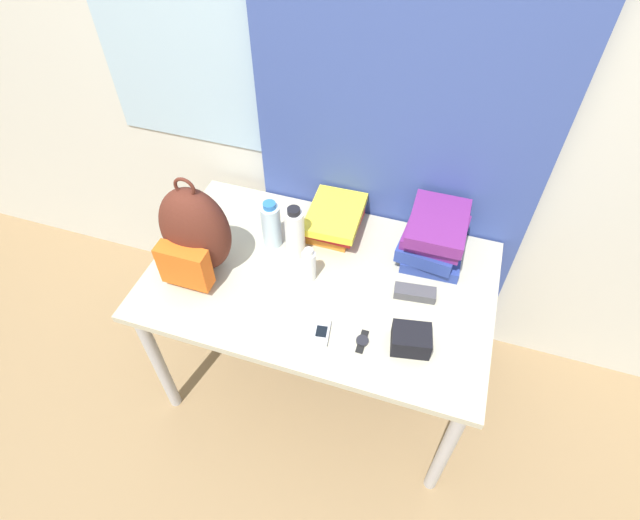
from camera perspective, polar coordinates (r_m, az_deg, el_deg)
The scene contains 14 objects.
ground_plane at distance 2.33m, azimuth -3.26°, elevation -21.03°, with size 12.00×12.00×0.00m, color #8C704C.
wall_back at distance 1.92m, azimuth 4.59°, elevation 19.13°, with size 6.00×0.06×2.50m.
curtain_blue at distance 1.85m, azimuth 9.38°, elevation 17.39°, with size 1.10×0.04×2.50m.
desk at distance 1.95m, azimuth -0.00°, elevation -3.56°, with size 1.30×0.80×0.72m.
backpack at distance 1.85m, azimuth -14.15°, elevation 2.93°, with size 0.27×0.24×0.42m.
book_stack_left at distance 2.02m, azimuth 1.58°, elevation 4.58°, with size 0.22×0.29×0.11m.
book_stack_center at distance 1.95m, azimuth 12.93°, elevation 2.61°, with size 0.25×0.29×0.20m.
water_bottle at distance 1.95m, azimuth -5.60°, elevation 4.02°, with size 0.08×0.08×0.21m.
sports_bottle at distance 1.90m, azimuth -2.89°, elevation 3.07°, with size 0.07×0.07×0.24m.
sunscreen_bottle at distance 1.84m, azimuth -1.27°, elevation -0.57°, with size 0.05×0.05×0.15m.
cell_phone at distance 1.73m, azimuth 0.17°, elevation -8.31°, with size 0.07×0.11×0.02m.
sunglasses_case at distance 1.85m, azimuth 10.78°, elevation -3.71°, with size 0.16×0.07×0.04m.
camera_pouch at distance 1.71m, azimuth 10.35°, elevation -8.93°, with size 0.15×0.13×0.08m.
wristwatch at distance 1.72m, azimuth 4.85°, elevation -9.22°, with size 0.04×0.09×0.01m.
Camera 1 is at (0.38, -0.76, 2.17)m, focal length 28.00 mm.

